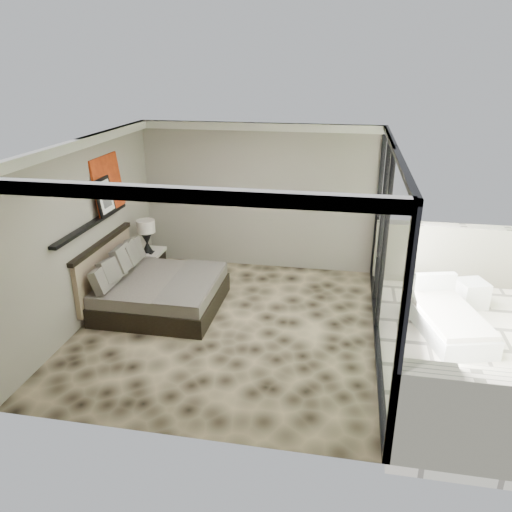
% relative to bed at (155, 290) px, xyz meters
% --- Properties ---
extents(floor, '(5.00, 5.00, 0.00)m').
position_rel_bed_xyz_m(floor, '(1.34, -0.38, -0.32)').
color(floor, black).
rests_on(floor, ground).
extents(ceiling, '(4.50, 5.00, 0.02)m').
position_rel_bed_xyz_m(ceiling, '(1.34, -0.38, 2.47)').
color(ceiling, silver).
rests_on(ceiling, back_wall).
extents(back_wall, '(4.50, 0.02, 2.80)m').
position_rel_bed_xyz_m(back_wall, '(1.34, 2.11, 1.08)').
color(back_wall, gray).
rests_on(back_wall, floor).
extents(left_wall, '(0.02, 5.00, 2.80)m').
position_rel_bed_xyz_m(left_wall, '(-0.90, -0.38, 1.08)').
color(left_wall, gray).
rests_on(left_wall, floor).
extents(glass_wall, '(0.08, 5.00, 2.80)m').
position_rel_bed_xyz_m(glass_wall, '(3.59, -0.38, 1.08)').
color(glass_wall, white).
rests_on(glass_wall, floor).
extents(terrace_slab, '(3.00, 5.00, 0.12)m').
position_rel_bed_xyz_m(terrace_slab, '(5.09, -0.38, -0.38)').
color(terrace_slab, beige).
rests_on(terrace_slab, ground).
extents(picture_ledge, '(0.12, 2.20, 0.05)m').
position_rel_bed_xyz_m(picture_ledge, '(-0.84, -0.28, 1.18)').
color(picture_ledge, black).
rests_on(picture_ledge, left_wall).
extents(bed, '(1.94, 1.89, 1.07)m').
position_rel_bed_xyz_m(bed, '(0.00, 0.00, 0.00)').
color(bed, black).
rests_on(bed, floor).
extents(nightstand, '(0.71, 0.71, 0.55)m').
position_rel_bed_xyz_m(nightstand, '(-0.60, 1.19, -0.04)').
color(nightstand, black).
rests_on(nightstand, floor).
extents(table_lamp, '(0.34, 0.34, 0.62)m').
position_rel_bed_xyz_m(table_lamp, '(-0.57, 1.14, 0.59)').
color(table_lamp, black).
rests_on(table_lamp, nightstand).
extents(abstract_canvas, '(0.13, 0.90, 0.90)m').
position_rel_bed_xyz_m(abstract_canvas, '(-0.85, 0.41, 1.66)').
color(abstract_canvas, red).
rests_on(abstract_canvas, picture_ledge).
extents(framed_print, '(0.11, 0.50, 0.60)m').
position_rel_bed_xyz_m(framed_print, '(-0.80, 0.15, 1.51)').
color(framed_print, black).
rests_on(framed_print, picture_ledge).
extents(ottoman, '(0.56, 0.56, 0.44)m').
position_rel_bed_xyz_m(ottoman, '(5.17, 1.02, -0.10)').
color(ottoman, silver).
rests_on(ottoman, terrace_slab).
extents(lounger, '(1.21, 1.80, 0.64)m').
position_rel_bed_xyz_m(lounger, '(4.63, 0.07, -0.12)').
color(lounger, silver).
rests_on(lounger, terrace_slab).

